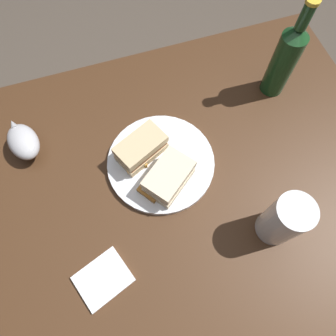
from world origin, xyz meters
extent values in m
plane|color=#4C4238|center=(0.00, 0.00, 0.00)|extent=(6.00, 6.00, 0.00)
cube|color=#422816|center=(0.00, 0.00, 0.38)|extent=(1.13, 0.84, 0.75)
cylinder|color=white|center=(-0.02, 0.06, 0.76)|extent=(0.27, 0.27, 0.01)
cube|color=#CCB284|center=(-0.06, 0.09, 0.78)|extent=(0.14, 0.11, 0.02)
cube|color=#8C5B3D|center=(-0.06, 0.09, 0.80)|extent=(0.13, 0.11, 0.01)
cube|color=#CCB284|center=(-0.06, 0.09, 0.82)|extent=(0.14, 0.11, 0.02)
cube|color=beige|center=(-0.02, 0.00, 0.78)|extent=(0.14, 0.13, 0.02)
cube|color=#B27A4C|center=(-0.02, 0.00, 0.80)|extent=(0.13, 0.12, 0.02)
cube|color=beige|center=(-0.02, 0.00, 0.82)|extent=(0.14, 0.13, 0.02)
cube|color=gold|center=(-0.09, 0.07, 0.78)|extent=(0.03, 0.06, 0.02)
cube|color=#B77F33|center=(-0.06, 0.07, 0.78)|extent=(0.03, 0.05, 0.02)
cube|color=#AD702D|center=(-0.07, -0.01, 0.78)|extent=(0.05, 0.06, 0.01)
cylinder|color=white|center=(0.18, -0.18, 0.83)|extent=(0.08, 0.08, 0.15)
cylinder|color=#C67014|center=(0.18, -0.18, 0.79)|extent=(0.07, 0.07, 0.07)
cylinder|color=#B7B7BC|center=(-0.33, 0.20, 0.76)|extent=(0.04, 0.04, 0.02)
ellipsoid|color=#B7B7BC|center=(-0.33, 0.20, 0.79)|extent=(0.10, 0.12, 0.05)
ellipsoid|color=#381E0F|center=(-0.33, 0.20, 0.80)|extent=(0.08, 0.10, 0.02)
cone|color=#B7B7BC|center=(-0.34, 0.25, 0.80)|extent=(0.03, 0.04, 0.02)
cylinder|color=#19421E|center=(0.35, 0.19, 0.85)|extent=(0.06, 0.06, 0.18)
cone|color=#19421E|center=(0.35, 0.19, 0.95)|extent=(0.06, 0.06, 0.02)
cylinder|color=#19421E|center=(0.35, 0.19, 0.99)|extent=(0.03, 0.03, 0.06)
cylinder|color=gold|center=(0.35, 0.19, 1.03)|extent=(0.03, 0.03, 0.01)
cube|color=white|center=(-0.22, -0.17, 0.76)|extent=(0.13, 0.12, 0.01)
camera|label=1|loc=(-0.10, -0.25, 1.46)|focal=32.92mm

